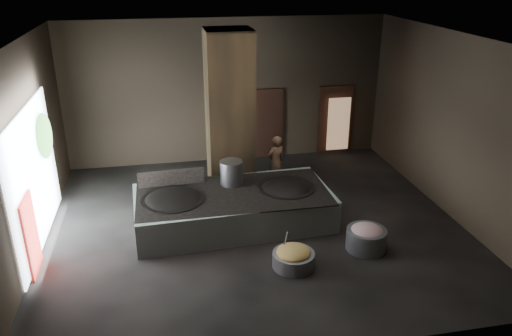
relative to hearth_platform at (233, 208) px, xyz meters
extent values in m
cube|color=black|center=(0.50, -0.16, -0.46)|extent=(10.00, 9.00, 0.10)
cube|color=black|center=(0.50, -0.16, 4.14)|extent=(10.00, 9.00, 0.10)
cube|color=black|center=(0.50, 4.39, 1.84)|extent=(10.00, 0.10, 4.50)
cube|color=black|center=(0.50, -4.71, 1.84)|extent=(10.00, 0.10, 4.50)
cube|color=black|center=(-4.55, -0.16, 1.84)|extent=(0.10, 9.00, 4.50)
cube|color=black|center=(5.55, -0.16, 1.84)|extent=(0.10, 9.00, 4.50)
cube|color=black|center=(0.20, 1.74, 1.84)|extent=(1.20, 1.20, 4.50)
cube|color=#AABDAE|center=(0.00, 0.00, 0.00)|extent=(4.84, 2.50, 0.82)
cube|color=black|center=(0.00, 0.00, 0.40)|extent=(4.64, 2.23, 0.03)
ellipsoid|color=black|center=(-1.45, -0.05, 0.34)|extent=(1.49, 1.49, 0.41)
cylinder|color=black|center=(-1.45, -0.05, 0.41)|extent=(1.52, 1.52, 0.05)
ellipsoid|color=black|center=(1.35, 0.05, 0.34)|extent=(1.39, 1.39, 0.39)
cylinder|color=black|center=(1.35, 0.05, 0.41)|extent=(1.42, 1.42, 0.05)
cylinder|color=#9FA3A7|center=(0.05, 0.55, 0.72)|extent=(0.58, 0.58, 0.62)
cube|color=black|center=(-1.45, 0.75, 0.62)|extent=(1.65, 0.14, 0.41)
imported|color=#966B4C|center=(1.53, 1.94, 0.35)|extent=(0.65, 0.53, 1.53)
cylinder|color=gray|center=(0.97, -2.13, -0.25)|extent=(1.18, 1.18, 0.33)
ellipsoid|color=#98A650|center=(0.97, -2.13, -0.06)|extent=(0.74, 0.74, 0.23)
cylinder|color=#9FA3A7|center=(0.82, -1.98, 0.14)|extent=(0.04, 0.36, 0.64)
cylinder|color=gray|center=(2.76, -1.77, -0.17)|extent=(1.01, 1.01, 0.49)
ellipsoid|color=#B86E72|center=(2.76, -1.77, 0.04)|extent=(0.75, 0.75, 0.28)
cube|color=black|center=(1.70, 4.29, 0.69)|extent=(1.18, 0.08, 2.38)
cube|color=#8C6647|center=(1.62, 4.48, 0.64)|extent=(0.86, 0.04, 2.02)
cube|color=black|center=(4.10, 4.29, 0.69)|extent=(1.18, 0.08, 2.38)
cube|color=#8C6647|center=(4.15, 4.07, 0.64)|extent=(0.75, 0.04, 1.78)
cube|color=white|center=(-4.45, 0.04, 1.19)|extent=(0.04, 4.20, 3.10)
cube|color=maroon|center=(-4.38, -1.26, 0.44)|extent=(0.05, 0.90, 1.70)
ellipsoid|color=#194714|center=(-4.35, 1.14, 1.79)|extent=(0.28, 1.10, 1.10)
camera|label=1|loc=(-1.55, -10.85, 5.67)|focal=35.00mm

